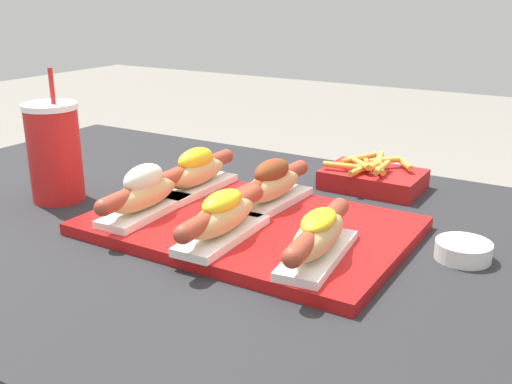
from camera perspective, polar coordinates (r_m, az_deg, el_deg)
name	(u,v)px	position (r m, az deg, el deg)	size (l,w,h in m)	color
serving_tray	(249,226)	(0.92, -0.64, -3.22)	(0.48, 0.32, 0.02)	#B71414
hot_dog_0	(144,193)	(0.95, -10.58, -0.06)	(0.07, 0.21, 0.08)	white
hot_dog_1	(222,217)	(0.84, -3.22, -2.35)	(0.07, 0.21, 0.07)	white
hot_dog_2	(318,236)	(0.78, 5.95, -4.15)	(0.08, 0.21, 0.07)	white
hot_dog_3	(196,172)	(1.05, -5.74, 1.94)	(0.06, 0.21, 0.08)	white
hot_dog_4	(272,185)	(0.97, 1.50, 0.70)	(0.07, 0.21, 0.08)	white
sauce_bowl	(463,249)	(0.88, 19.14, -5.19)	(0.08, 0.08, 0.03)	white
drink_cup	(55,152)	(1.10, -18.64, 3.61)	(0.09, 0.09, 0.23)	red
fries_basket	(373,177)	(1.14, 11.06, 1.37)	(0.18, 0.14, 0.06)	#B21919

